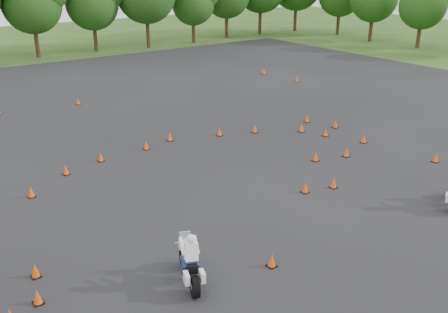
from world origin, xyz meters
name	(u,v)px	position (x,y,z in m)	size (l,w,h in m)	color
ground	(284,215)	(0.00, 0.00, 0.00)	(140.00, 140.00, 0.00)	#2D5119
asphalt_pad	(200,167)	(0.00, 6.00, 0.01)	(62.00, 62.00, 0.00)	black
treeline	(52,14)	(3.10, 35.48, 4.66)	(86.80, 32.31, 10.86)	#1F4614
traffic_cones	(220,165)	(0.66, 5.21, 0.23)	(32.53, 32.82, 0.45)	#FC4F0A
rider_white	(188,257)	(-5.33, -1.50, 0.88)	(2.27, 0.70, 1.75)	white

